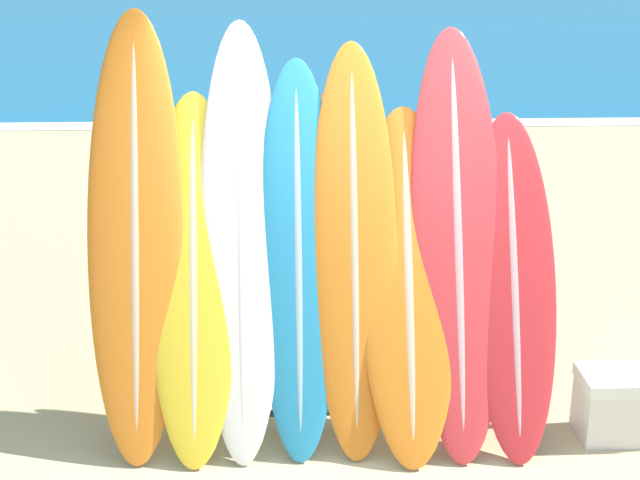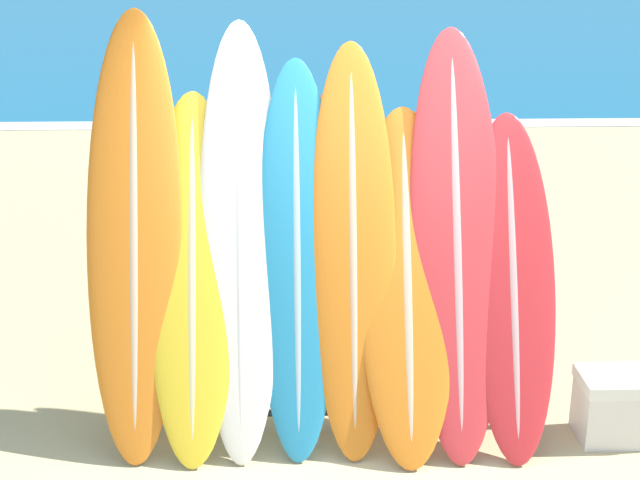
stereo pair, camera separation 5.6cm
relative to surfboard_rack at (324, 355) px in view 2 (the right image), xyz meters
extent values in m
cube|color=white|center=(0.24, 9.17, -0.51)|extent=(120.00, 0.60, 0.01)
cylinder|color=#28282D|center=(-1.26, 0.00, -0.04)|extent=(0.04, 0.04, 0.96)
cylinder|color=#28282D|center=(1.26, 0.00, -0.04)|extent=(0.04, 0.04, 0.96)
cylinder|color=#28282D|center=(0.00, 0.00, 0.42)|extent=(2.56, 0.04, 0.04)
cylinder|color=#28282D|center=(0.00, 0.00, -0.40)|extent=(2.56, 0.04, 0.04)
ellipsoid|color=orange|center=(-1.11, 0.09, 0.76)|extent=(0.57, 1.03, 2.55)
ellipsoid|color=beige|center=(-1.11, 0.09, 0.76)|extent=(0.10, 1.00, 2.45)
ellipsoid|color=yellow|center=(-0.78, 0.01, 0.52)|extent=(0.53, 0.96, 2.07)
ellipsoid|color=beige|center=(-0.78, 0.01, 0.52)|extent=(0.10, 0.93, 1.99)
ellipsoid|color=silver|center=(-0.49, 0.09, 0.72)|extent=(0.49, 1.06, 2.47)
ellipsoid|color=silver|center=(-0.49, 0.09, 0.72)|extent=(0.09, 1.02, 2.38)
ellipsoid|color=teal|center=(-0.16, 0.05, 0.61)|extent=(0.49, 0.92, 2.26)
ellipsoid|color=#98BACC|center=(-0.16, 0.05, 0.61)|extent=(0.09, 0.89, 2.17)
ellipsoid|color=orange|center=(0.17, 0.05, 0.66)|extent=(0.51, 0.96, 2.36)
ellipsoid|color=beige|center=(0.17, 0.05, 0.66)|extent=(0.09, 0.93, 2.27)
ellipsoid|color=orange|center=(0.49, -0.01, 0.47)|extent=(0.58, 1.03, 1.97)
ellipsoid|color=beige|center=(0.49, -0.01, 0.47)|extent=(0.10, 1.00, 1.89)
ellipsoid|color=red|center=(0.79, 0.09, 0.70)|extent=(0.56, 1.15, 2.42)
ellipsoid|color=#D59E9F|center=(0.79, 0.09, 0.70)|extent=(0.10, 1.12, 2.33)
ellipsoid|color=red|center=(1.12, -0.02, 0.45)|extent=(0.51, 0.96, 1.94)
ellipsoid|color=#D19A9C|center=(1.12, -0.02, 0.45)|extent=(0.09, 0.93, 1.86)
cylinder|color=beige|center=(-0.01, 4.25, -0.14)|extent=(0.10, 0.10, 0.75)
cylinder|color=beige|center=(-0.17, 4.22, -0.14)|extent=(0.10, 0.10, 0.75)
cube|color=#CC4C3D|center=(-0.09, 4.24, 0.12)|extent=(0.23, 0.17, 0.23)
cube|color=#2D333D|center=(-0.09, 4.24, 0.53)|extent=(0.25, 0.19, 0.59)
sphere|color=beige|center=(-0.09, 4.24, 0.96)|extent=(0.21, 0.21, 0.21)
cylinder|color=#846047|center=(0.06, 1.83, -0.09)|extent=(0.12, 0.12, 0.84)
cylinder|color=#846047|center=(0.10, 2.01, -0.09)|extent=(0.12, 0.12, 0.84)
cube|color=#282D38|center=(0.08, 1.92, 0.20)|extent=(0.20, 0.26, 0.25)
cube|color=gold|center=(0.08, 1.92, 0.66)|extent=(0.22, 0.29, 0.66)
sphere|color=#846047|center=(0.08, 1.92, 1.14)|extent=(0.24, 0.24, 0.24)
cube|color=silver|center=(1.80, -0.15, -0.34)|extent=(0.49, 0.33, 0.35)
cube|color=white|center=(1.80, -0.15, -0.13)|extent=(0.51, 0.35, 0.08)
camera|label=1|loc=(-0.23, -4.88, 2.47)|focal=50.00mm
camera|label=2|loc=(-0.17, -4.88, 2.47)|focal=50.00mm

